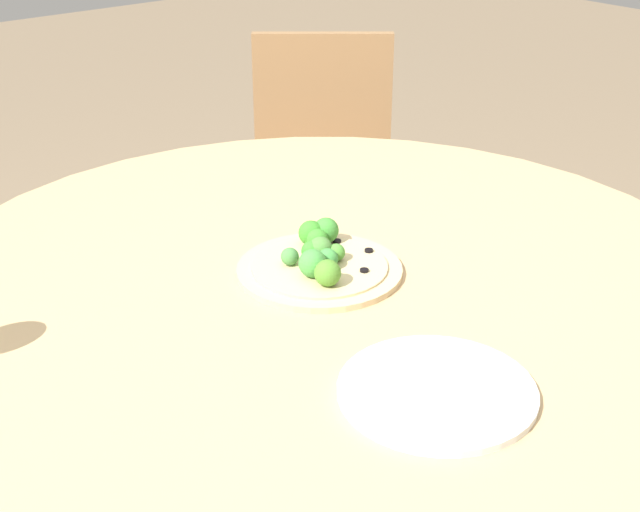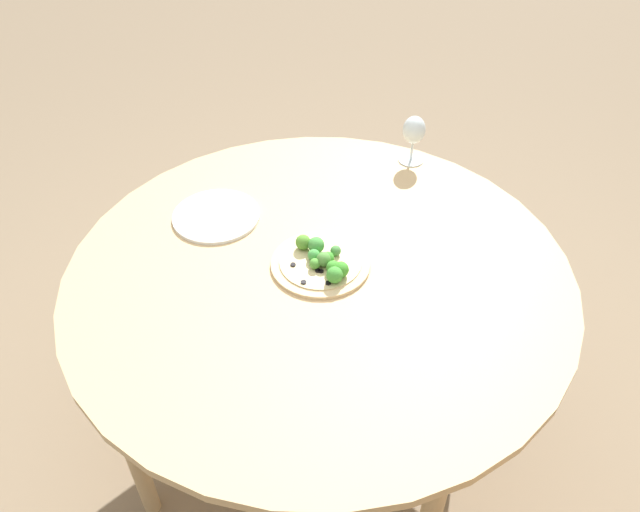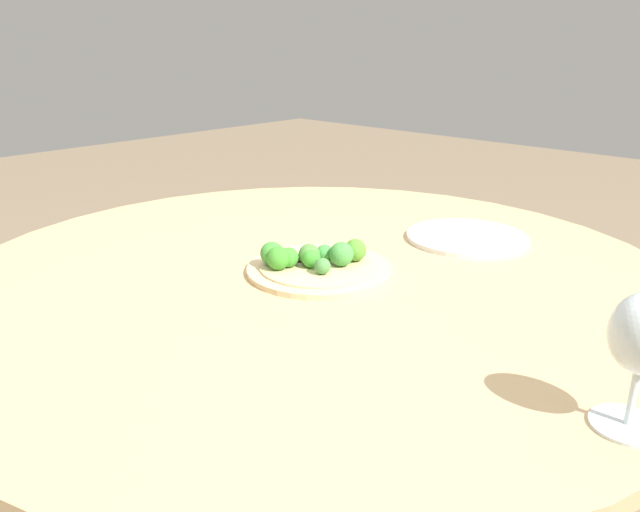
# 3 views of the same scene
# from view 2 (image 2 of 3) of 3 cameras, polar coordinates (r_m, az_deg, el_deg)

# --- Properties ---
(ground_plane) EXTENTS (12.00, 12.00, 0.00)m
(ground_plane) POSITION_cam_2_polar(r_m,az_deg,el_deg) (2.22, -0.07, -16.03)
(ground_plane) COLOR #847056
(dining_table) EXTENTS (1.32, 1.32, 0.78)m
(dining_table) POSITION_cam_2_polar(r_m,az_deg,el_deg) (1.67, -0.10, -2.83)
(dining_table) COLOR tan
(dining_table) RESTS_ON ground_plane
(pizza) EXTENTS (0.26, 0.26, 0.06)m
(pizza) POSITION_cam_2_polar(r_m,az_deg,el_deg) (1.62, 0.14, -0.47)
(pizza) COLOR #DBBC89
(pizza) RESTS_ON dining_table
(wine_glass) EXTENTS (0.08, 0.08, 0.16)m
(wine_glass) POSITION_cam_2_polar(r_m,az_deg,el_deg) (2.00, 8.58, 11.18)
(wine_glass) COLOR silver
(wine_glass) RESTS_ON dining_table
(plate_near) EXTENTS (0.25, 0.25, 0.01)m
(plate_near) POSITION_cam_2_polar(r_m,az_deg,el_deg) (1.81, -9.46, 3.65)
(plate_near) COLOR silver
(plate_near) RESTS_ON dining_table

